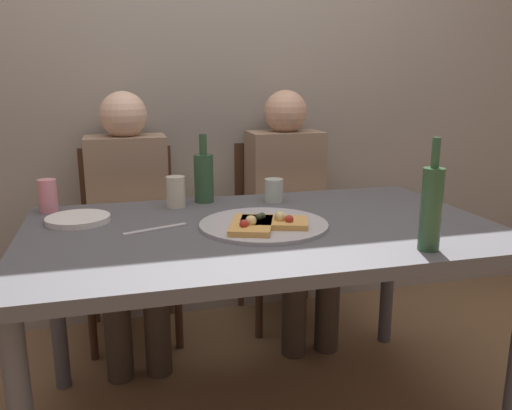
% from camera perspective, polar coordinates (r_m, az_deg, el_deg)
% --- Properties ---
extents(back_wall, '(6.00, 0.10, 2.60)m').
position_cam_1_polar(back_wall, '(2.69, -5.44, 15.23)').
color(back_wall, gray).
rests_on(back_wall, ground_plane).
extents(dining_table, '(1.57, 0.94, 0.74)m').
position_cam_1_polar(dining_table, '(1.78, 0.74, -4.53)').
color(dining_table, '#4C4C51').
rests_on(dining_table, ground_plane).
extents(pizza_tray, '(0.43, 0.43, 0.01)m').
position_cam_1_polar(pizza_tray, '(1.75, 0.86, -2.15)').
color(pizza_tray, '#ADADB2').
rests_on(pizza_tray, dining_table).
extents(pizza_slice_last, '(0.20, 0.25, 0.05)m').
position_cam_1_polar(pizza_slice_last, '(1.69, -0.51, -2.14)').
color(pizza_slice_last, tan).
rests_on(pizza_slice_last, pizza_tray).
extents(pizza_slice_extra, '(0.25, 0.19, 0.05)m').
position_cam_1_polar(pizza_slice_extra, '(1.72, 2.05, -1.84)').
color(pizza_slice_extra, tan).
rests_on(pizza_slice_extra, pizza_tray).
extents(wine_bottle, '(0.06, 0.06, 0.33)m').
position_cam_1_polar(wine_bottle, '(1.56, 18.59, -0.20)').
color(wine_bottle, '#2D5133').
rests_on(wine_bottle, dining_table).
extents(beer_bottle, '(0.08, 0.08, 0.27)m').
position_cam_1_polar(beer_bottle, '(2.09, -5.73, 3.12)').
color(beer_bottle, '#2D5133').
rests_on(beer_bottle, dining_table).
extents(tumbler_near, '(0.07, 0.07, 0.12)m').
position_cam_1_polar(tumbler_near, '(2.02, -8.74, 1.43)').
color(tumbler_near, beige).
rests_on(tumbler_near, dining_table).
extents(tumbler_far, '(0.07, 0.07, 0.09)m').
position_cam_1_polar(tumbler_far, '(2.09, 1.95, 1.60)').
color(tumbler_far, '#B7C6BC').
rests_on(tumbler_far, dining_table).
extents(soda_can, '(0.07, 0.07, 0.12)m').
position_cam_1_polar(soda_can, '(2.07, -21.76, 0.95)').
color(soda_can, pink).
rests_on(soda_can, dining_table).
extents(plate_stack, '(0.22, 0.22, 0.02)m').
position_cam_1_polar(plate_stack, '(1.90, -18.85, -1.47)').
color(plate_stack, white).
rests_on(plate_stack, dining_table).
extents(table_knife, '(0.21, 0.09, 0.01)m').
position_cam_1_polar(table_knife, '(1.74, -10.91, -2.61)').
color(table_knife, '#B7B7BC').
rests_on(table_knife, dining_table).
extents(chair_left, '(0.44, 0.44, 0.90)m').
position_cam_1_polar(chair_left, '(2.60, -13.60, -2.58)').
color(chair_left, '#472D1E').
rests_on(chair_left, ground_plane).
extents(chair_right, '(0.44, 0.44, 0.90)m').
position_cam_1_polar(chair_right, '(2.72, 2.68, -1.46)').
color(chair_right, '#472D1E').
rests_on(chair_right, ground_plane).
extents(guest_in_sweater, '(0.36, 0.56, 1.17)m').
position_cam_1_polar(guest_in_sweater, '(2.42, -13.65, -0.65)').
color(guest_in_sweater, '#937A60').
rests_on(guest_in_sweater, ground_plane).
extents(guest_in_beanie, '(0.36, 0.56, 1.17)m').
position_cam_1_polar(guest_in_beanie, '(2.55, 3.75, 0.45)').
color(guest_in_beanie, '#937A60').
rests_on(guest_in_beanie, ground_plane).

